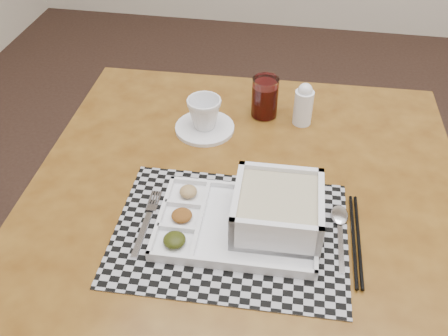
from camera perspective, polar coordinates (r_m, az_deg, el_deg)
The scene contains 10 objects.
dining_table at distance 1.15m, azimuth 2.31°, elevation -5.18°, with size 0.99×0.99×0.72m.
placemat at distance 1.01m, azimuth 0.74°, elevation -7.39°, with size 0.46×0.34×0.00m, color #96969D.
serving_tray at distance 0.99m, azimuth 4.63°, elevation -5.31°, with size 0.33×0.23×0.09m.
fork at distance 1.04m, azimuth -8.79°, elevation -6.00°, with size 0.02×0.19×0.00m.
spoon at distance 1.05m, azimuth 13.08°, elevation -5.79°, with size 0.04×0.18×0.01m.
chopsticks at distance 1.02m, azimuth 14.86°, elevation -7.88°, with size 0.02×0.24×0.01m.
saucer at distance 1.27m, azimuth -2.21°, elevation 4.61°, with size 0.15×0.15×0.01m, color white.
cup at distance 1.24m, azimuth -2.27°, elevation 6.28°, with size 0.09×0.09×0.08m, color white.
juice_glass at distance 1.30m, azimuth 4.68°, elevation 7.90°, with size 0.07×0.07×0.11m.
creamer_bottle at distance 1.28m, azimuth 9.07°, elevation 7.18°, with size 0.05×0.05×0.12m.
Camera 1 is at (-0.65, -0.73, 1.47)m, focal length 40.00 mm.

